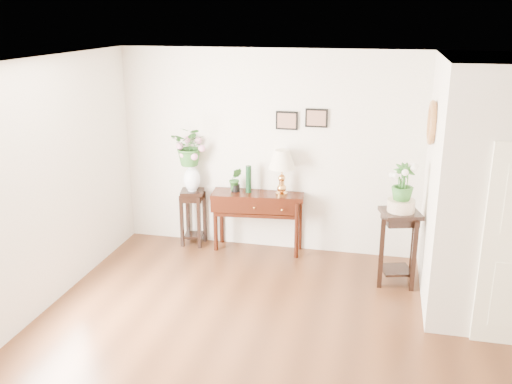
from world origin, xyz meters
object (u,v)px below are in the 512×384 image
(console_table, at_px, (258,222))
(table_lamp, at_px, (282,170))
(plant_stand_a, at_px, (193,217))
(plant_stand_b, at_px, (398,247))

(console_table, relative_size, table_lamp, 2.00)
(table_lamp, relative_size, plant_stand_a, 0.78)
(console_table, distance_m, plant_stand_b, 2.01)
(plant_stand_a, height_order, plant_stand_b, plant_stand_b)
(plant_stand_b, bearing_deg, console_table, 162.12)
(plant_stand_b, bearing_deg, table_lamp, 158.65)
(table_lamp, distance_m, plant_stand_a, 1.52)
(plant_stand_a, bearing_deg, plant_stand_b, -12.13)
(plant_stand_a, bearing_deg, table_lamp, 0.00)
(console_table, xyz_separation_m, table_lamp, (0.33, 0.00, 0.78))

